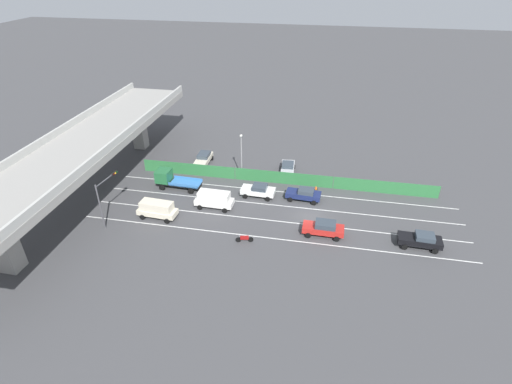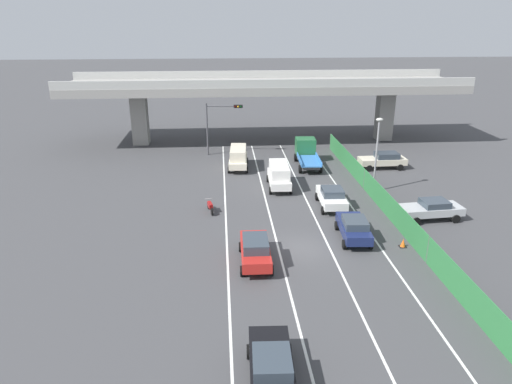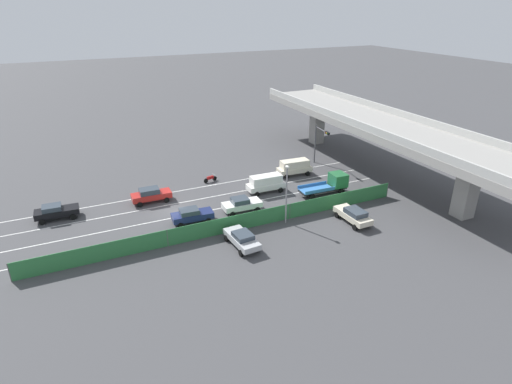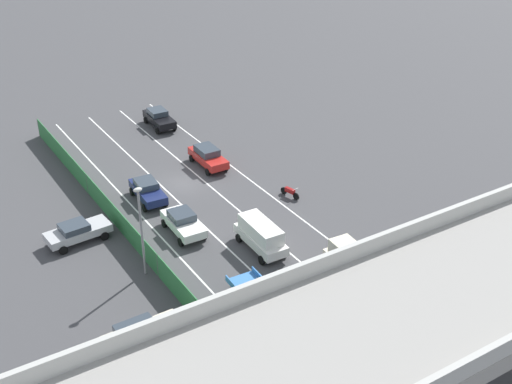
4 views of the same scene
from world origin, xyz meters
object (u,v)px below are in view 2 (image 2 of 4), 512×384
object	(u,v)px
car_van_cream	(238,157)
car_sedan_black	(271,366)
traffic_light	(219,119)
motorcycle	(210,207)
car_sedan_red	(255,249)
car_hatchback_white	(332,196)
parked_sedan_cream	(383,160)
parked_wagon_silver	(432,209)
street_lamp	(377,147)
flatbed_truck_blue	(306,152)
car_van_white	(279,175)
car_sedan_navy	(354,227)
traffic_cone	(403,243)

from	to	relation	value
car_van_cream	car_sedan_black	size ratio (longest dim) A/B	1.04
traffic_light	motorcycle	bearing A→B (deg)	-93.10
car_sedan_black	motorcycle	distance (m)	18.90
car_sedan_red	car_hatchback_white	distance (m)	11.02
motorcycle	parked_sedan_cream	bearing A→B (deg)	30.26
car_sedan_black	parked_wagon_silver	world-z (taller)	car_sedan_black
car_van_cream	parked_wagon_silver	distance (m)	19.69
car_sedan_black	street_lamp	world-z (taller)	street_lamp
parked_sedan_cream	flatbed_truck_blue	bearing A→B (deg)	163.60
car_hatchback_white	car_sedan_red	bearing A→B (deg)	-127.98
street_lamp	flatbed_truck_blue	bearing A→B (deg)	116.65
parked_sedan_cream	car_hatchback_white	bearing A→B (deg)	-127.63
car_van_white	street_lamp	size ratio (longest dim) A/B	0.73
parked_wagon_silver	parked_sedan_cream	world-z (taller)	parked_sedan_cream
car_van_cream	car_van_white	size ratio (longest dim) A/B	1.00
traffic_light	car_hatchback_white	bearing A→B (deg)	-60.98
car_van_cream	car_van_white	world-z (taller)	car_van_white
car_sedan_red	parked_wagon_silver	xyz separation A→B (m)	(13.74, 5.73, -0.10)
street_lamp	car_sedan_navy	bearing A→B (deg)	-115.19
parked_sedan_cream	parked_wagon_silver	bearing A→B (deg)	-92.57
car_sedan_red	traffic_cone	size ratio (longest dim) A/B	7.91
car_hatchback_white	motorcycle	world-z (taller)	car_hatchback_white
car_sedan_red	traffic_light	xyz separation A→B (m)	(-2.04, 24.60, 3.09)
car_hatchback_white	traffic_light	world-z (taller)	traffic_light
car_van_cream	flatbed_truck_blue	size ratio (longest dim) A/B	0.79
car_sedan_black	parked_wagon_silver	distance (m)	21.17
car_van_cream	car_sedan_red	distance (m)	19.59
car_sedan_red	motorcycle	xyz separation A→B (m)	(-2.92, 8.40, -0.50)
parked_wagon_silver	traffic_light	xyz separation A→B (m)	(-15.78, 18.87, 3.20)
motorcycle	car_sedan_navy	bearing A→B (deg)	-29.43
car_sedan_red	parked_sedan_cream	xyz separation A→B (m)	(14.31, 18.45, -0.05)
car_van_cream	traffic_light	size ratio (longest dim) A/B	0.84
car_van_cream	car_van_white	distance (m)	6.92
car_sedan_black	flatbed_truck_blue	size ratio (longest dim) A/B	0.75
car_van_white	car_sedan_navy	distance (m)	11.41
car_sedan_navy	car_hatchback_white	xyz separation A→B (m)	(-0.19, 5.87, 0.00)
car_sedan_red	car_hatchback_white	xyz separation A→B (m)	(6.78, 8.69, -0.05)
flatbed_truck_blue	motorcycle	distance (m)	15.69
car_sedan_navy	traffic_cone	world-z (taller)	car_sedan_navy
car_van_cream	parked_wagon_silver	bearing A→B (deg)	-44.70
car_van_cream	street_lamp	distance (m)	14.11
car_sedan_navy	street_lamp	size ratio (longest dim) A/B	0.69
car_hatchback_white	street_lamp	xyz separation A→B (m)	(4.46, 3.21, 3.10)
car_sedan_red	street_lamp	world-z (taller)	street_lamp
car_sedan_red	parked_sedan_cream	world-z (taller)	car_sedan_red
street_lamp	car_sedan_black	bearing A→B (deg)	-117.10
car_sedan_navy	street_lamp	world-z (taller)	street_lamp
car_sedan_black	parked_sedan_cream	size ratio (longest dim) A/B	0.98
car_sedan_black	car_hatchback_white	world-z (taller)	car_sedan_black
street_lamp	traffic_cone	distance (m)	11.18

